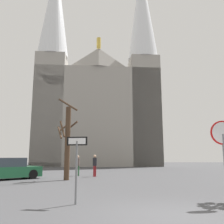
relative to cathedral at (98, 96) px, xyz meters
The scene contains 8 objects.
ground_plane 37.16m from the cathedral, 86.41° to the right, with size 120.00×120.00×0.00m, color #424244.
cathedral is the anchor object (origin of this frame).
stop_sign 35.46m from the cathedral, 82.64° to the right, with size 0.82×0.08×2.73m.
one_way_arrow_sign 34.97m from the cathedral, 90.94° to the right, with size 0.71×0.19×2.20m.
bare_tree 26.67m from the cathedral, 94.45° to the right, with size 1.47×1.45×5.38m.
parked_car_near_green 27.43m from the cathedral, 103.87° to the right, with size 4.33×3.97×1.45m.
pedestrian_walking 24.13m from the cathedral, 93.92° to the right, with size 0.32×0.32×1.61m.
pedestrian_standing 24.70m from the cathedral, 90.24° to the right, with size 0.32×0.32×1.67m.
Camera 1 is at (-2.03, -6.69, 1.54)m, focal length 39.53 mm.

